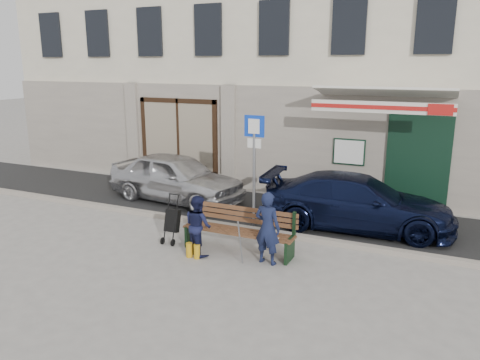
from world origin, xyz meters
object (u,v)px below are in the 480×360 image
Objects in this scene: bench at (237,230)px; man at (267,228)px; car_silver at (176,177)px; car_navy at (357,202)px; woman at (198,225)px; stroller at (172,221)px; parking_sign at (254,153)px.

bench is 0.89m from man.
car_silver is 5.13m from car_navy.
woman is (-1.45, -0.16, -0.10)m from man.
bench is 0.82m from woman.
car_silver is 3.81× the size of stroller.
stroller is (-2.30, 0.19, -0.25)m from man.
car_silver is 4.11m from bench.
stroller is at bearing -142.19° from car_silver.
woman is at bearing 13.52° from man.
bench is (-2.00, -2.47, -0.19)m from car_navy.
car_silver is 3.24× the size of woman.
bench is at bearing -122.97° from car_silver.
stroller is (-0.85, 0.35, -0.15)m from woman.
woman is (-0.65, -0.46, 0.17)m from bench.
parking_sign is at bearing 99.81° from bench.
car_silver is 1.51× the size of parking_sign.
parking_sign reaches higher than car_silver.
car_silver is at bearing -22.54° from woman.
parking_sign is 2.07m from bench.
car_silver reaches higher than woman.
woman reaches higher than bench.
parking_sign is (2.86, -1.10, 1.11)m from car_silver.
stroller is (-1.24, -1.66, -1.32)m from parking_sign.
car_silver is 0.91× the size of car_navy.
car_navy is 4.17× the size of stroller.
parking_sign is 2.36m from woman.
car_navy is 1.66× the size of parking_sign.
car_navy is at bearing 51.00° from bench.
man is (0.80, -0.29, 0.27)m from bench.
stroller is at bearing -124.04° from parking_sign.
parking_sign is at bearing 52.71° from stroller.
car_navy is (5.13, -0.19, -0.05)m from car_silver.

